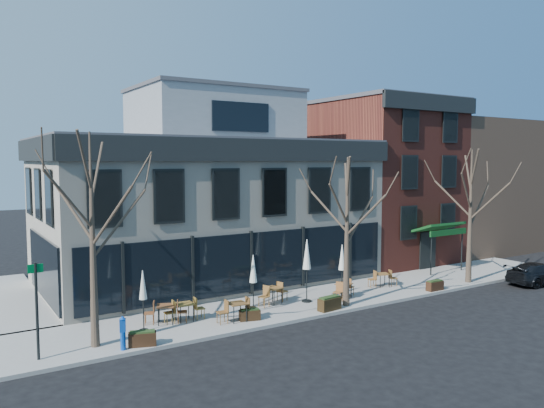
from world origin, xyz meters
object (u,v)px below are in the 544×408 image
parked_sedan (539,273)px  cafe_set_0 (166,312)px  call_box (123,332)px  umbrella_0 (143,288)px

parked_sedan → cafe_set_0: size_ratio=2.28×
parked_sedan → call_box: (-23.27, 1.84, 0.20)m
cafe_set_0 → umbrella_0: size_ratio=0.75×
call_box → parked_sedan: bearing=-4.5°
call_box → umbrella_0: 2.41m
call_box → umbrella_0: umbrella_0 is taller
parked_sedan → cafe_set_0: parked_sedan is taller
cafe_set_0 → umbrella_0: bearing=-157.7°
parked_sedan → call_box: size_ratio=3.35×
parked_sedan → umbrella_0: size_ratio=1.70×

